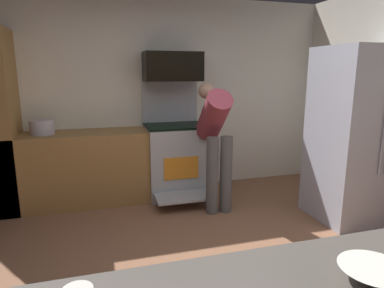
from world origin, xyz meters
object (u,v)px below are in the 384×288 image
Objects in this scene: person_cook at (215,135)px; refrigerator at (357,135)px; microwave at (173,67)px; mixing_bowl_small at (373,275)px; oven_range at (175,157)px; stock_pot at (42,127)px.

refrigerator is at bearing -25.95° from person_cook.
microwave reaches higher than mixing_bowl_small.
person_cook is at bearing -58.85° from oven_range.
person_cook is at bearing -62.54° from microwave.
mixing_bowl_small is 3.73m from stock_pot.
microwave is 1.76m from stock_pot.
oven_range is 6.22× the size of mixing_bowl_small.
microwave reaches higher than stock_pot.
oven_range is 0.80× the size of refrigerator.
oven_range reaches higher than stock_pot.
refrigerator is 6.78× the size of stock_pot.
person_cook is (0.35, -0.58, 0.39)m from oven_range.
person_cook is at bearing 81.40° from mixing_bowl_small.
oven_range is 1.01× the size of person_cook.
person_cook is 2.84m from mixing_bowl_small.
refrigerator is 7.79× the size of mixing_bowl_small.
mixing_bowl_small is at bearing -130.85° from refrigerator.
mixing_bowl_small is 0.87× the size of stock_pot.
mixing_bowl_small is (-0.08, -3.48, -0.76)m from microwave.
refrigerator is at bearing -35.68° from oven_range.
microwave is 2.66× the size of stock_pot.
microwave is at bearing 88.75° from mixing_bowl_small.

